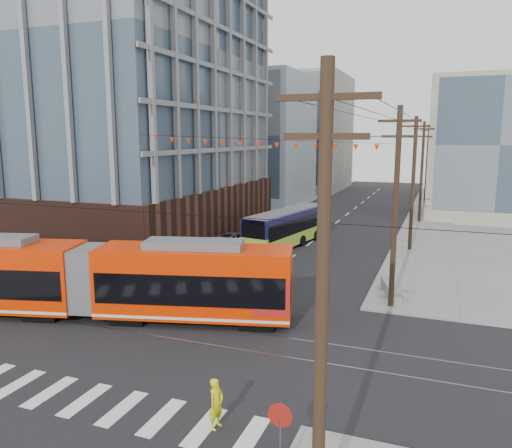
{
  "coord_description": "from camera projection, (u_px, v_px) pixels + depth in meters",
  "views": [
    {
      "loc": [
        10.86,
        -16.36,
        9.4
      ],
      "look_at": [
        0.47,
        11.11,
        4.23
      ],
      "focal_mm": 35.0,
      "sensor_mm": 36.0,
      "label": 1
    }
  ],
  "objects": [
    {
      "name": "bg_bldg_nw_far",
      "position": [
        300.0,
        133.0,
        89.96
      ],
      "size": [
        16.0,
        18.0,
        20.0
      ],
      "primitive_type": "cube",
      "color": "gray",
      "rests_on": "ground"
    },
    {
      "name": "ground",
      "position": [
        150.0,
        368.0,
        20.49
      ],
      "size": [
        160.0,
        160.0,
        0.0
      ],
      "primitive_type": "plane",
      "color": "slate"
    },
    {
      "name": "city_bus",
      "position": [
        287.0,
        227.0,
        43.27
      ],
      "size": [
        4.54,
        11.63,
        3.22
      ],
      "primitive_type": null,
      "rotation": [
        0.0,
        0.0,
        -0.19
      ],
      "color": "#130F39",
      "rests_on": "ground"
    },
    {
      "name": "bg_bldg_ne_near",
      "position": [
        494.0,
        149.0,
        57.74
      ],
      "size": [
        14.0,
        14.0,
        16.0
      ],
      "primitive_type": "cube",
      "color": "gray",
      "rests_on": "ground"
    },
    {
      "name": "parked_car_grey",
      "position": [
        236.0,
        238.0,
        43.56
      ],
      "size": [
        3.15,
        4.76,
        1.22
      ],
      "primitive_type": "imported",
      "rotation": [
        0.0,
        0.0,
        2.86
      ],
      "color": "#42454F",
      "rests_on": "ground"
    },
    {
      "name": "parked_car_white",
      "position": [
        217.0,
        245.0,
        40.31
      ],
      "size": [
        3.62,
        5.31,
        1.43
      ],
      "primitive_type": "imported",
      "rotation": [
        0.0,
        0.0,
        3.51
      ],
      "color": "#B7AFAF",
      "rests_on": "ground"
    },
    {
      "name": "pedestrian",
      "position": [
        216.0,
        404.0,
        16.17
      ],
      "size": [
        0.51,
        0.68,
        1.7
      ],
      "primitive_type": "imported",
      "rotation": [
        0.0,
        0.0,
        1.39
      ],
      "color": "yellow",
      "rests_on": "ground"
    },
    {
      "name": "bg_bldg_nw_near",
      "position": [
        243.0,
        139.0,
        72.75
      ],
      "size": [
        18.0,
        16.0,
        18.0
      ],
      "primitive_type": "cube",
      "color": "#8C99A5",
      "rests_on": "ground"
    },
    {
      "name": "streetcar",
      "position": [
        90.0,
        279.0,
        26.09
      ],
      "size": [
        21.14,
        8.12,
        4.06
      ],
      "primitive_type": null,
      "rotation": [
        0.0,
        0.0,
        0.25
      ],
      "color": "red",
      "rests_on": "ground"
    },
    {
      "name": "utility_pole_near",
      "position": [
        322.0,
        315.0,
        11.05
      ],
      "size": [
        0.3,
        0.3,
        11.0
      ],
      "primitive_type": "cylinder",
      "color": "black",
      "rests_on": "ground"
    },
    {
      "name": "office_building",
      "position": [
        77.0,
        84.0,
        46.86
      ],
      "size": [
        30.0,
        25.0,
        28.6
      ],
      "primitive_type": "cube",
      "color": "#381E16",
      "rests_on": "ground"
    },
    {
      "name": "utility_pole_far",
      "position": [
        427.0,
        165.0,
        68.16
      ],
      "size": [
        0.3,
        0.3,
        11.0
      ],
      "primitive_type": "cylinder",
      "color": "black",
      "rests_on": "ground"
    },
    {
      "name": "bg_bldg_ne_far",
      "position": [
        496.0,
        152.0,
        75.64
      ],
      "size": [
        16.0,
        16.0,
        14.0
      ],
      "primitive_type": "cube",
      "color": "#8C99A5",
      "rests_on": "ground"
    },
    {
      "name": "parked_car_silver",
      "position": [
        187.0,
        268.0,
        33.41
      ],
      "size": [
        2.02,
        4.25,
        1.34
      ],
      "primitive_type": "imported",
      "rotation": [
        0.0,
        0.0,
        2.99
      ],
      "color": "#9A9A9A",
      "rests_on": "ground"
    },
    {
      "name": "jersey_barrier",
      "position": [
        391.0,
        291.0,
        29.44
      ],
      "size": [
        1.89,
        3.97,
        0.77
      ],
      "primitive_type": "cube",
      "rotation": [
        0.0,
        0.0,
        0.27
      ],
      "color": "gray",
      "rests_on": "ground"
    }
  ]
}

